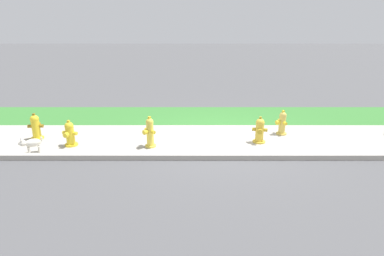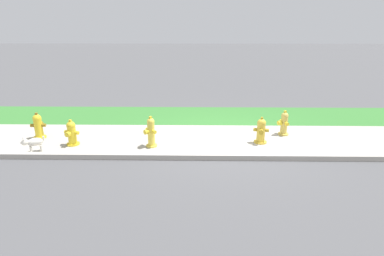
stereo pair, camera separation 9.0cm
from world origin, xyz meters
name	(u,v)px [view 1 (the left image)]	position (x,y,z in m)	size (l,w,h in m)	color
ground_plane	(225,139)	(0.00, 0.00, 0.00)	(120.00, 120.00, 0.00)	#515154
sidewalk_pavement	(225,139)	(0.00, 0.00, 0.01)	(18.00, 2.41, 0.01)	#ADA89E
grass_verge	(218,115)	(0.00, 2.35, 0.00)	(18.00, 2.28, 0.01)	#387A33
street_curb	(231,157)	(0.00, -1.29, 0.06)	(18.00, 0.16, 0.12)	#ADA89E
fire_hydrant_mid_block	(71,134)	(-3.88, -0.47, 0.31)	(0.39, 0.37, 0.67)	yellow
fire_hydrant_at_driveway	(261,131)	(0.89, -0.25, 0.33)	(0.40, 0.37, 0.69)	gold
fire_hydrant_by_grass_verge	(37,127)	(-4.97, 0.03, 0.34)	(0.39, 0.37, 0.71)	yellow
fire_hydrant_far_end	(283,123)	(1.64, 0.39, 0.33)	(0.34, 0.37, 0.69)	gold
fire_hydrant_near_corner	(151,132)	(-1.88, -0.55, 0.38)	(0.33, 0.33, 0.79)	yellow
small_white_dog	(32,143)	(-4.60, -0.96, 0.25)	(0.45, 0.36, 0.43)	silver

